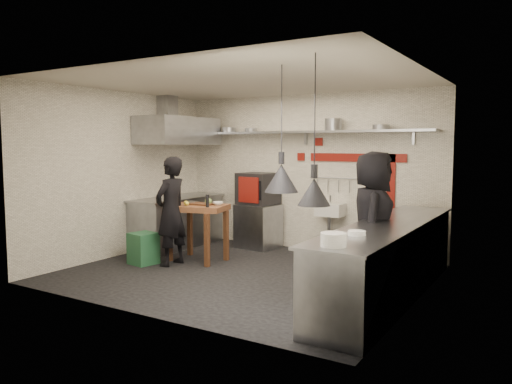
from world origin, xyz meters
The scene contains 47 objects.
floor centered at (0.00, 0.00, 0.00)m, with size 5.00×5.00×0.00m, color black.
ceiling centered at (0.00, 0.00, 2.80)m, with size 5.00×5.00×0.00m, color beige.
wall_back centered at (0.00, 2.10, 1.40)m, with size 5.00×0.04×2.80m, color white.
wall_front centered at (0.00, -2.10, 1.40)m, with size 5.00×0.04×2.80m, color white.
wall_left centered at (-2.50, 0.00, 1.40)m, with size 0.04×4.20×2.80m, color white.
wall_right centered at (2.50, 0.00, 1.40)m, with size 0.04×4.20×2.80m, color white.
red_band_horiz centered at (0.95, 2.08, 1.68)m, with size 1.70×0.02×0.14m, color maroon.
red_band_vert centered at (1.55, 2.08, 1.20)m, with size 0.14×0.02×1.10m, color maroon.
red_tile_a centered at (0.25, 2.08, 1.95)m, with size 0.14×0.02×0.14m, color maroon.
red_tile_b centered at (-0.10, 2.08, 1.68)m, with size 0.14×0.02×0.14m, color maroon.
back_shelf centered at (0.00, 1.92, 2.12)m, with size 4.60×0.34×0.04m, color slate.
shelf_bracket_left centered at (-1.90, 2.07, 2.02)m, with size 0.04×0.06×0.24m, color slate.
shelf_bracket_mid centered at (0.00, 2.07, 2.02)m, with size 0.04×0.06×0.24m, color slate.
shelf_bracket_right centered at (1.90, 2.07, 2.02)m, with size 0.04×0.06×0.24m, color slate.
pan_far_left centered at (-1.57, 1.92, 2.19)m, with size 0.26×0.26×0.09m, color slate.
pan_mid_left centered at (-1.07, 1.92, 2.18)m, with size 0.22×0.22×0.07m, color slate.
stock_pot centered at (0.58, 1.92, 2.24)m, with size 0.29×0.29×0.20m, color slate.
pan_right centered at (1.41, 1.92, 2.18)m, with size 0.27×0.27×0.08m, color slate.
oven_stand centered at (-0.80, 1.75, 0.40)m, with size 0.69×0.63×0.80m, color slate.
combi_oven centered at (-0.84, 1.81, 1.09)m, with size 0.64×0.60×0.58m, color black.
oven_door centered at (-0.85, 1.49, 1.09)m, with size 0.44×0.03×0.46m, color maroon.
oven_glass centered at (-0.78, 1.50, 1.09)m, with size 0.40×0.02×0.34m, color black.
hand_sink centered at (0.55, 1.92, 0.78)m, with size 0.46×0.34×0.22m, color silver.
sink_tap centered at (0.55, 1.92, 0.96)m, with size 0.03×0.03×0.14m, color slate.
sink_drain centered at (0.55, 1.88, 0.34)m, with size 0.06×0.06×0.66m, color slate.
utensil_rail centered at (0.55, 2.06, 1.32)m, with size 0.02×0.02×0.90m, color slate.
counter_right centered at (2.15, 0.00, 0.45)m, with size 0.70×3.80×0.90m, color slate.
counter_right_top centered at (2.15, 0.00, 0.92)m, with size 0.76×3.90×0.03m, color slate.
plate_stack centered at (2.12, -1.70, 1.00)m, with size 0.25×0.25×0.13m, color silver.
small_bowl_right centered at (2.10, -1.02, 0.96)m, with size 0.19×0.19×0.05m, color silver.
counter_left centered at (-2.15, 1.05, 0.45)m, with size 0.70×1.90×0.90m, color slate.
counter_left_top centered at (-2.15, 1.05, 0.92)m, with size 0.76×2.00×0.03m, color slate.
extractor_hood centered at (-2.10, 1.05, 2.15)m, with size 0.78×1.60×0.50m, color slate.
hood_duct centered at (-2.35, 1.05, 2.55)m, with size 0.28×0.28×0.50m, color slate.
green_bin centered at (-1.70, -0.31, 0.25)m, with size 0.38×0.38×0.50m, color #255E39.
prep_table centered at (-1.10, 0.33, 0.46)m, with size 0.92×0.64×0.92m, color brown, non-canonical shape.
cutting_board centered at (-1.06, 0.38, 0.93)m, with size 0.37×0.26×0.03m, color #512E1A.
pepper_mill centered at (-0.77, 0.16, 1.02)m, with size 0.05×0.05×0.20m, color black.
lemon_a centered at (-1.23, 0.19, 0.96)m, with size 0.07×0.07×0.07m, color gold.
lemon_b centered at (-1.17, 0.14, 0.96)m, with size 0.07×0.07×0.07m, color gold.
veg_ball centered at (-0.99, 0.48, 0.97)m, with size 0.11×0.11×0.11m, color olive.
steel_tray centered at (-1.36, 0.51, 0.94)m, with size 0.19×0.13×0.03m, color slate.
bowl centered at (-0.81, 0.49, 0.95)m, with size 0.18×0.18×0.06m, color silver.
heat_lamp_near centered at (1.16, -0.98, 2.07)m, with size 0.39×0.39×1.46m, color black, non-canonical shape.
heat_lamp_far centered at (1.80, -1.46, 2.04)m, with size 0.33×0.33×1.52m, color black, non-canonical shape.
chef_left centered at (-1.27, -0.13, 0.86)m, with size 0.62×0.41×1.71m, color black.
chef_right centered at (1.84, 0.30, 0.91)m, with size 0.89×0.58×1.81m, color black.
Camera 1 is at (3.92, -6.05, 1.88)m, focal length 35.00 mm.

